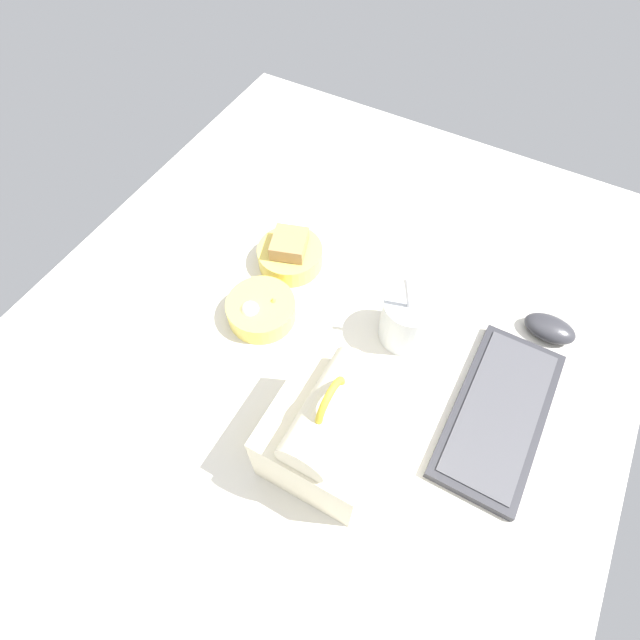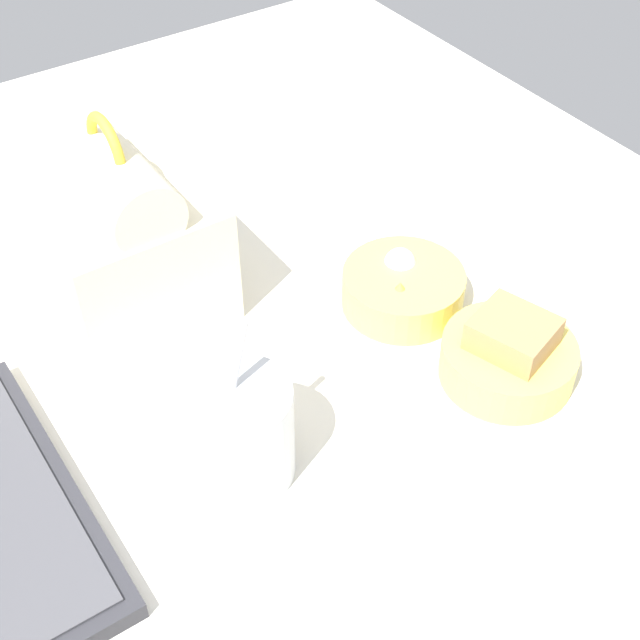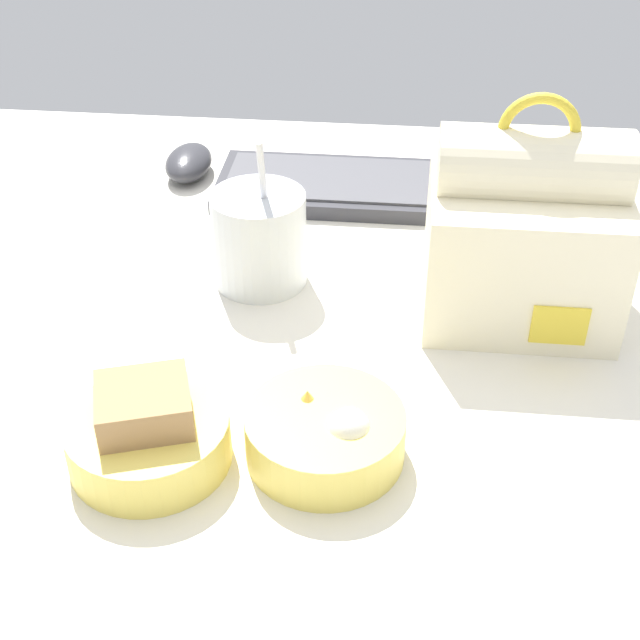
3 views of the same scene
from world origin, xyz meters
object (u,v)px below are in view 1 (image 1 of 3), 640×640
(keyboard, at_px, (499,413))
(bento_bowl_sandwich, at_px, (290,254))
(lunch_bag, at_px, (329,430))
(soup_cup, at_px, (408,319))
(bento_bowl_snacks, at_px, (261,309))
(computer_mouse, at_px, (550,328))

(keyboard, xyz_separation_m, bento_bowl_sandwich, (-0.12, -0.47, 0.02))
(keyboard, bearing_deg, lunch_bag, -49.83)
(soup_cup, height_order, bento_bowl_snacks, soup_cup)
(bento_bowl_sandwich, height_order, computer_mouse, bento_bowl_sandwich)
(lunch_bag, xyz_separation_m, soup_cup, (-0.26, 0.02, -0.03))
(keyboard, bearing_deg, soup_cup, -109.64)
(soup_cup, xyz_separation_m, bento_bowl_sandwich, (-0.05, -0.27, -0.02))
(soup_cup, relative_size, bento_bowl_sandwich, 1.27)
(bento_bowl_sandwich, bearing_deg, computer_mouse, 99.24)
(lunch_bag, height_order, soup_cup, lunch_bag)
(keyboard, relative_size, bento_bowl_sandwich, 2.38)
(lunch_bag, relative_size, bento_bowl_snacks, 1.73)
(keyboard, relative_size, bento_bowl_snacks, 2.42)
(bento_bowl_sandwich, bearing_deg, lunch_bag, 39.41)
(lunch_bag, bearing_deg, bento_bowl_sandwich, -140.59)
(bento_bowl_snacks, bearing_deg, computer_mouse, 114.56)
(soup_cup, xyz_separation_m, computer_mouse, (-0.13, 0.23, -0.03))
(lunch_bag, height_order, bento_bowl_sandwich, lunch_bag)
(soup_cup, xyz_separation_m, bento_bowl_snacks, (0.09, -0.25, -0.03))
(lunch_bag, bearing_deg, bento_bowl_snacks, -125.82)
(keyboard, distance_m, soup_cup, 0.22)
(lunch_bag, relative_size, soup_cup, 1.35)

